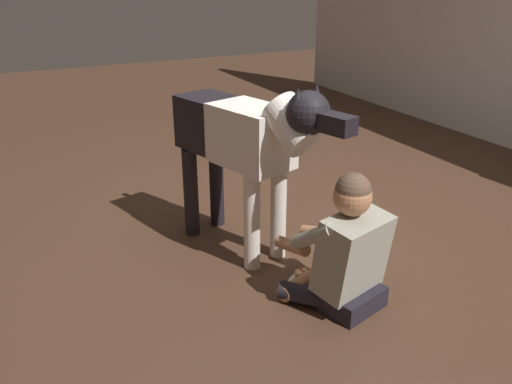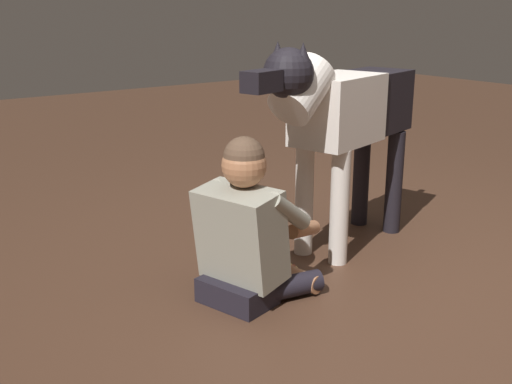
# 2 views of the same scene
# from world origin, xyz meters

# --- Properties ---
(ground_plane) EXTENTS (15.75, 15.75, 0.00)m
(ground_plane) POSITION_xyz_m (0.00, 0.00, 0.00)
(ground_plane) COLOR #452C1E
(person_sitting_on_floor) EXTENTS (0.68, 0.58, 0.81)m
(person_sitting_on_floor) POSITION_xyz_m (0.79, -0.33, 0.33)
(person_sitting_on_floor) COLOR black
(person_sitting_on_floor) RESTS_ON ground
(large_dog) EXTENTS (1.53, 0.57, 1.21)m
(large_dog) POSITION_xyz_m (-0.02, -0.55, 0.79)
(large_dog) COLOR silver
(large_dog) RESTS_ON ground
(hot_dog_on_plate) EXTENTS (0.23, 0.23, 0.06)m
(hot_dog_on_plate) POSITION_xyz_m (0.53, -0.40, 0.03)
(hot_dog_on_plate) COLOR white
(hot_dog_on_plate) RESTS_ON ground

